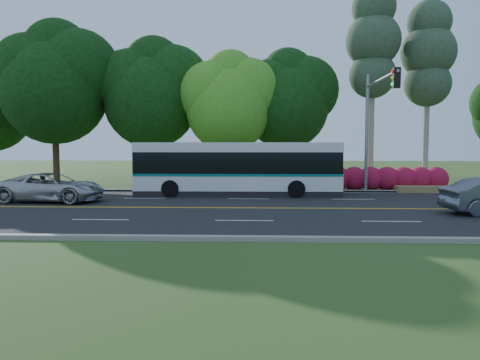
{
  "coord_description": "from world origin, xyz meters",
  "views": [
    {
      "loc": [
        0.0,
        -20.96,
        2.91
      ],
      "look_at": [
        -0.87,
        2.0,
        1.13
      ],
      "focal_mm": 35.0,
      "sensor_mm": 36.0,
      "label": 1
    }
  ],
  "objects": [
    {
      "name": "road",
      "position": [
        0.0,
        0.0,
        0.01
      ],
      "size": [
        60.0,
        14.0,
        0.02
      ],
      "primitive_type": "cube",
      "color": "black",
      "rests_on": "ground"
    },
    {
      "name": "grass_verge",
      "position": [
        0.0,
        9.0,
        0.05
      ],
      "size": [
        60.0,
        4.0,
        0.1
      ],
      "primitive_type": "cube",
      "color": "#2C4918",
      "rests_on": "ground"
    },
    {
      "name": "suv",
      "position": [
        -10.26,
        1.86,
        0.74
      ],
      "size": [
        5.33,
        2.74,
        1.44
      ],
      "primitive_type": "imported",
      "rotation": [
        0.0,
        0.0,
        1.5
      ],
      "color": "#B7B9BC",
      "rests_on": "road"
    },
    {
      "name": "curb_south",
      "position": [
        0.0,
        -7.15,
        0.07
      ],
      "size": [
        60.0,
        0.3,
        0.15
      ],
      "primitive_type": "cube",
      "color": "gray",
      "rests_on": "ground"
    },
    {
      "name": "transit_bus",
      "position": [
        -1.13,
        5.18,
        1.49
      ],
      "size": [
        11.37,
        2.6,
        2.97
      ],
      "rotation": [
        0.0,
        0.0,
        0.01
      ],
      "color": "white",
      "rests_on": "road"
    },
    {
      "name": "lane_markings",
      "position": [
        -0.09,
        0.0,
        0.02
      ],
      "size": [
        57.6,
        13.82,
        0.0
      ],
      "color": "gold",
      "rests_on": "road"
    },
    {
      "name": "ground",
      "position": [
        0.0,
        0.0,
        0.0
      ],
      "size": [
        120.0,
        120.0,
        0.0
      ],
      "primitive_type": "plane",
      "color": "#2C4918",
      "rests_on": "ground"
    },
    {
      "name": "curb_north",
      "position": [
        0.0,
        7.15,
        0.07
      ],
      "size": [
        60.0,
        0.3,
        0.15
      ],
      "primitive_type": "cube",
      "color": "gray",
      "rests_on": "ground"
    },
    {
      "name": "traffic_signal",
      "position": [
        6.49,
        5.4,
        4.67
      ],
      "size": [
        0.42,
        6.1,
        7.0
      ],
      "color": "gray",
      "rests_on": "ground"
    },
    {
      "name": "tree_row",
      "position": [
        -5.15,
        12.13,
        6.73
      ],
      "size": [
        44.7,
        9.1,
        13.84
      ],
      "color": "black",
      "rests_on": "ground"
    },
    {
      "name": "bougainvillea_hedge",
      "position": [
        7.18,
        8.15,
        0.72
      ],
      "size": [
        9.5,
        2.25,
        1.5
      ],
      "color": "#A20D46",
      "rests_on": "ground"
    }
  ]
}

